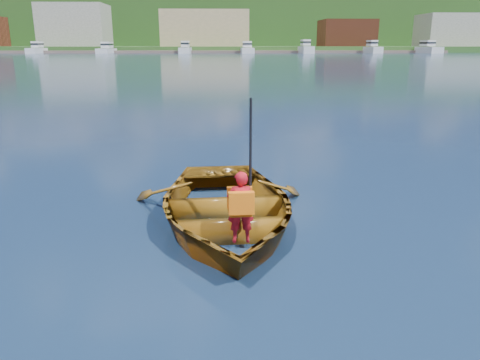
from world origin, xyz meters
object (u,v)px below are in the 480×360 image
object	(u,v)px
child_paddler	(241,205)
marina_yachts	(225,49)
rowboat	(225,207)
dock	(203,52)

from	to	relation	value
child_paddler	marina_yachts	distance (m)	144.66
rowboat	child_paddler	bearing A→B (deg)	-76.42
child_paddler	dock	size ratio (longest dim) A/B	0.01
child_paddler	dock	xyz separation A→B (m)	(-6.38, 149.33, -0.22)
dock	marina_yachts	size ratio (longest dim) A/B	1.13
rowboat	dock	xyz separation A→B (m)	(-6.17, 148.44, 0.11)
rowboat	marina_yachts	distance (m)	143.78
rowboat	dock	size ratio (longest dim) A/B	0.03
rowboat	dock	distance (m)	148.57
dock	marina_yachts	bearing A→B (deg)	-33.55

